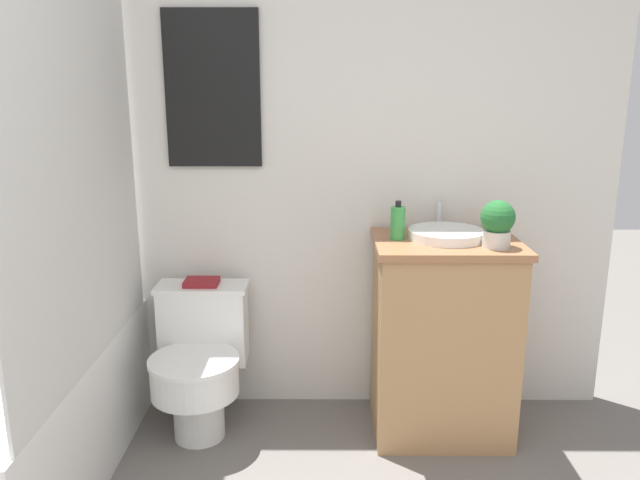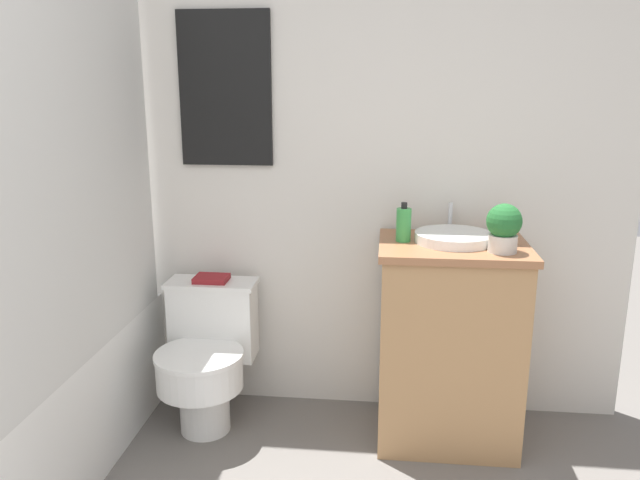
{
  "view_description": "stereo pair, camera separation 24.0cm",
  "coord_description": "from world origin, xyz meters",
  "px_view_note": "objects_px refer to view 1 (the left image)",
  "views": [
    {
      "loc": [
        0.3,
        -0.45,
        1.51
      ],
      "look_at": [
        0.29,
        1.88,
        0.92
      ],
      "focal_mm": 35.0,
      "sensor_mm": 36.0,
      "label": 1
    },
    {
      "loc": [
        0.54,
        -0.43,
        1.51
      ],
      "look_at": [
        0.29,
        1.88,
        0.92
      ],
      "focal_mm": 35.0,
      "sensor_mm": 36.0,
      "label": 2
    }
  ],
  "objects_px": {
    "sink": "(446,234)",
    "potted_plant": "(497,223)",
    "soap_bottle": "(398,223)",
    "toilet": "(199,359)",
    "book_on_tank": "(202,282)"
  },
  "relations": [
    {
      "from": "sink",
      "to": "potted_plant",
      "type": "height_order",
      "value": "potted_plant"
    },
    {
      "from": "soap_bottle",
      "to": "sink",
      "type": "bearing_deg",
      "value": 1.77
    },
    {
      "from": "toilet",
      "to": "potted_plant",
      "type": "bearing_deg",
      "value": -4.9
    },
    {
      "from": "toilet",
      "to": "book_on_tank",
      "type": "distance_m",
      "value": 0.34
    },
    {
      "from": "soap_bottle",
      "to": "book_on_tank",
      "type": "relative_size",
      "value": 1.09
    },
    {
      "from": "sink",
      "to": "potted_plant",
      "type": "distance_m",
      "value": 0.23
    },
    {
      "from": "soap_bottle",
      "to": "potted_plant",
      "type": "distance_m",
      "value": 0.4
    },
    {
      "from": "sink",
      "to": "book_on_tank",
      "type": "distance_m",
      "value": 1.09
    },
    {
      "from": "potted_plant",
      "to": "book_on_tank",
      "type": "bearing_deg",
      "value": 169.34
    },
    {
      "from": "soap_bottle",
      "to": "potted_plant",
      "type": "bearing_deg",
      "value": -19.21
    },
    {
      "from": "sink",
      "to": "soap_bottle",
      "type": "xyz_separation_m",
      "value": [
        -0.21,
        -0.01,
        0.05
      ]
    },
    {
      "from": "toilet",
      "to": "soap_bottle",
      "type": "distance_m",
      "value": 1.05
    },
    {
      "from": "toilet",
      "to": "soap_bottle",
      "type": "xyz_separation_m",
      "value": [
        0.85,
        0.03,
        0.61
      ]
    },
    {
      "from": "toilet",
      "to": "book_on_tank",
      "type": "bearing_deg",
      "value": 90.0
    },
    {
      "from": "soap_bottle",
      "to": "potted_plant",
      "type": "relative_size",
      "value": 0.85
    }
  ]
}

